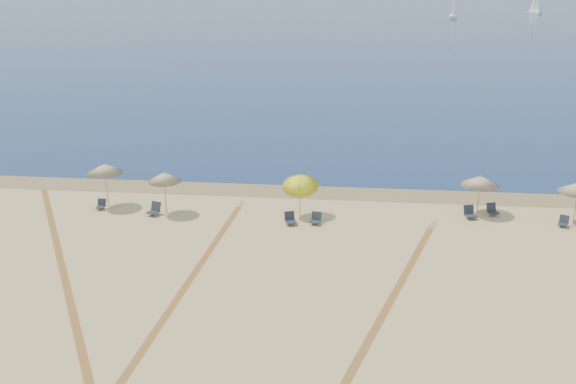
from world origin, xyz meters
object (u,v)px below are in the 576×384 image
chair_5 (470,213)px  chair_6 (492,210)px  chair_3 (290,219)px  chair_7 (564,222)px  umbrella_2 (164,177)px  chair_1 (101,205)px  umbrella_1 (105,168)px  umbrella_4 (480,181)px  umbrella_3 (300,182)px  chair_2 (155,209)px  chair_4 (316,219)px  sailboat_1 (535,5)px  sailboat_0 (453,7)px

chair_5 → chair_6: bearing=8.1°
chair_3 → chair_7: bearing=-17.0°
umbrella_2 → chair_5: bearing=3.3°
umbrella_2 → chair_6: (18.65, 1.62, -1.87)m
chair_1 → chair_7: bearing=0.9°
umbrella_1 → chair_1: size_ratio=4.51×
chair_3 → chair_6: (11.36, 2.61, -0.01)m
umbrella_4 → chair_3: size_ratio=2.77×
umbrella_3 → chair_7: bearing=-0.5°
umbrella_1 → umbrella_3: size_ratio=1.00×
umbrella_2 → chair_1: (-3.96, 0.21, -1.91)m
chair_2 → chair_6: size_ratio=1.10×
umbrella_1 → chair_7: (25.99, -0.55, -2.05)m
chair_4 → sailboat_1: 155.85m
sailboat_0 → chair_3: bearing=-96.4°
chair_5 → sailboat_0: bearing=66.5°
umbrella_2 → sailboat_1: bearing=69.7°
chair_5 → chair_6: size_ratio=1.05×
chair_6 → umbrella_3: bearing=168.8°
umbrella_2 → umbrella_3: bearing=2.7°
umbrella_1 → chair_7: 26.08m
chair_4 → sailboat_1: sailboat_1 is taller
umbrella_2 → chair_2: umbrella_2 is taller
umbrella_4 → sailboat_1: 150.80m
umbrella_4 → chair_6: (0.79, -0.23, -1.65)m
chair_6 → umbrella_2: bearing=167.2°
chair_4 → sailboat_0: 135.58m
chair_6 → sailboat_1: 150.85m
chair_2 → chair_7: chair_2 is taller
umbrella_3 → chair_1: size_ratio=4.51×
umbrella_1 → sailboat_1: size_ratio=0.39×
chair_2 → chair_3: bearing=14.1°
chair_1 → sailboat_0: (36.41, 132.45, 2.35)m
umbrella_1 → chair_6: umbrella_1 is taller
chair_1 → chair_3: 11.31m
umbrella_4 → umbrella_3: bearing=-171.6°
umbrella_3 → chair_4: bearing=-50.0°
umbrella_2 → umbrella_3: (7.72, 0.36, -0.16)m
umbrella_3 → sailboat_1: bearing=72.3°
chair_1 → chair_6: chair_6 is taller
chair_3 → chair_4: chair_3 is taller
chair_1 → chair_5: size_ratio=0.71×
chair_2 → chair_4: 9.29m
chair_1 → chair_2: bearing=-9.1°
chair_7 → sailboat_1: size_ratio=0.11×
umbrella_3 → sailboat_0: bearing=79.4°
chair_6 → sailboat_1: (36.10, 146.46, 1.75)m
umbrella_2 → chair_4: umbrella_2 is taller
chair_4 → umbrella_2: bearing=-174.0°
umbrella_2 → chair_2: 1.97m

